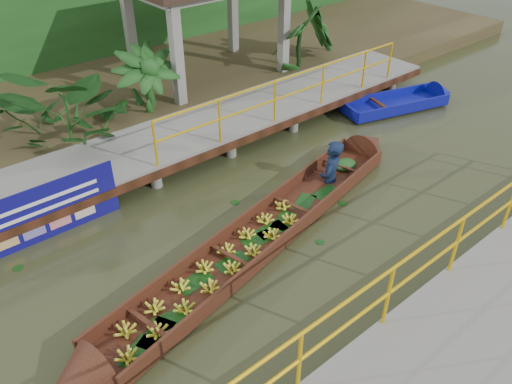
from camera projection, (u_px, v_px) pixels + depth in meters
ground at (276, 228)px, 9.48m from camera, size 80.00×80.00×0.00m
land_strip at (100, 94)px, 14.10m from camera, size 30.00×8.00×0.45m
far_dock at (177, 139)px, 11.39m from camera, size 16.00×2.06×1.66m
foliage_backdrop at (52, 12)px, 14.68m from camera, size 30.00×0.80×4.00m
vendor_boat at (277, 215)px, 9.34m from camera, size 9.22×2.80×2.25m
moored_blue_boat at (419, 99)px, 14.00m from camera, size 3.59×1.81×0.83m
blue_banner at (19, 223)px, 8.72m from camera, size 3.65×0.04×1.14m
tropical_plants at (137, 75)px, 12.11m from camera, size 14.54×1.54×1.92m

